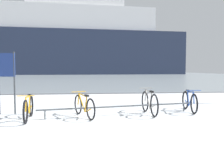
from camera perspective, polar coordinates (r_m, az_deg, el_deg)
ground at (r=58.13m, az=-5.79°, el=2.11°), size 80.00×132.00×0.08m
bike_rack at (r=7.66m, az=2.02°, el=-5.38°), size 5.05×1.03×0.31m
bicycle_0 at (r=7.35m, az=-19.17°, el=-5.39°), size 0.46×1.70×0.76m
bicycle_1 at (r=7.41m, az=-6.68°, el=-5.17°), size 0.72×1.59×0.75m
bicycle_2 at (r=7.90m, az=8.83°, el=-4.38°), size 0.46×1.66×0.83m
bicycle_3 at (r=8.70m, az=17.87°, el=-3.94°), size 0.46×1.61×0.77m
info_sign at (r=8.42m, az=-23.75°, el=2.65°), size 0.55×0.08×2.02m
ferry_ship at (r=67.74m, az=-7.69°, el=9.76°), size 56.48×16.37×26.10m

